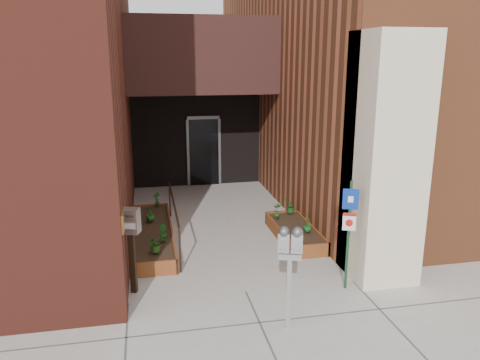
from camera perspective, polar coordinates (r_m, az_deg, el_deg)
ground at (r=8.37m, az=0.72°, el=-13.48°), size 80.00×80.00×0.00m
architecture at (r=14.21m, az=-6.19°, el=18.78°), size 20.00×14.60×10.00m
planter_left at (r=10.62m, az=-10.68°, el=-6.65°), size 0.90×3.60×0.30m
planter_right at (r=10.63m, az=6.69°, el=-6.44°), size 0.80×2.20×0.30m
handrail at (r=10.38m, az=-8.08°, el=-3.44°), size 0.04×3.34×0.90m
parking_meter at (r=6.87m, az=6.12°, el=-8.52°), size 0.38×0.24×1.62m
sign_post at (r=8.21m, az=13.15°, el=-5.22°), size 0.26×0.11×1.96m
payment_dropbox at (r=8.12m, az=-13.16°, el=-6.28°), size 0.36×0.31×1.52m
shrub_left_a at (r=9.26m, az=-10.24°, el=-7.58°), size 0.44×0.44×0.35m
shrub_left_b at (r=9.78m, az=-9.42°, el=-6.35°), size 0.25×0.25×0.34m
shrub_left_c at (r=10.95m, az=-10.89°, el=-4.02°), size 0.25×0.25×0.37m
shrub_left_d at (r=12.02m, az=-10.10°, el=-2.31°), size 0.27×0.27×0.36m
shrub_right_a at (r=10.23m, az=8.26°, el=-5.41°), size 0.18×0.18×0.32m
shrub_right_b at (r=10.97m, az=4.56°, el=-3.75°), size 0.21×0.21×0.38m
shrub_right_c at (r=11.38m, az=6.19°, el=-3.20°), size 0.40×0.40×0.34m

